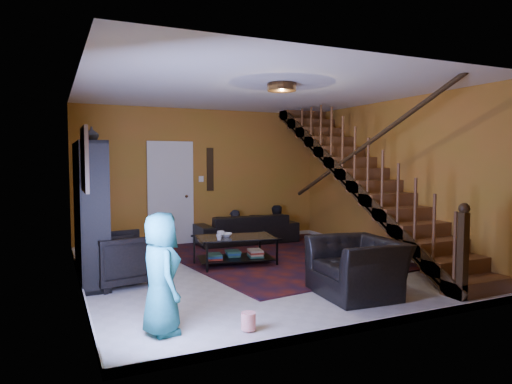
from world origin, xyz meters
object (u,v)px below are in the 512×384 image
at_px(bookshelf, 91,214).
at_px(sofa, 246,229).
at_px(armchair_right, 357,267).
at_px(coffee_table, 235,249).
at_px(armchair_left, 122,259).

bearing_deg(bookshelf, sofa, 28.00).
height_order(armchair_right, coffee_table, armchair_right).
bearing_deg(armchair_left, armchair_right, -133.02).
bearing_deg(armchair_right, armchair_left, -118.92).
distance_m(bookshelf, coffee_table, 2.34).
xyz_separation_m(bookshelf, armchair_left, (0.35, -0.54, -0.59)).
bearing_deg(sofa, armchair_right, 89.14).
height_order(bookshelf, coffee_table, bookshelf).
bearing_deg(armchair_right, bookshelf, -122.92).
height_order(armchair_left, armchair_right, armchair_left).
bearing_deg(bookshelf, armchair_left, -56.77).
distance_m(armchair_left, armchair_right, 3.21).
xyz_separation_m(armchair_left, coffee_table, (1.88, 0.46, -0.09)).
relative_size(armchair_right, coffee_table, 0.81).
bearing_deg(sofa, bookshelf, 29.13).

